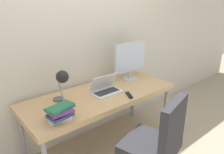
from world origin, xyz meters
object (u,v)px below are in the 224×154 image
object	(u,v)px
monitor	(130,59)
book_stack	(60,113)
desk_lamp	(62,79)
laptop	(106,89)
office_chair	(158,141)

from	to	relation	value
monitor	book_stack	xyz separation A→B (m)	(-1.22, -0.36, -0.20)
monitor	desk_lamp	size ratio (longest dim) A/B	1.46
laptop	book_stack	size ratio (longest dim) A/B	1.33
desk_lamp	office_chair	bearing A→B (deg)	-61.02
book_stack	monitor	bearing A→B (deg)	16.28
monitor	book_stack	world-z (taller)	monitor
monitor	book_stack	distance (m)	1.28
desk_lamp	book_stack	xyz separation A→B (m)	(-0.17, -0.26, -0.20)
monitor	desk_lamp	xyz separation A→B (m)	(-1.04, -0.09, -0.00)
desk_lamp	monitor	bearing A→B (deg)	5.09
monitor	book_stack	size ratio (longest dim) A/B	2.04
office_chair	monitor	bearing A→B (deg)	59.59
laptop	desk_lamp	world-z (taller)	desk_lamp
laptop	office_chair	distance (m)	0.85
monitor	office_chair	xyz separation A→B (m)	(-0.56, -0.96, -0.47)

